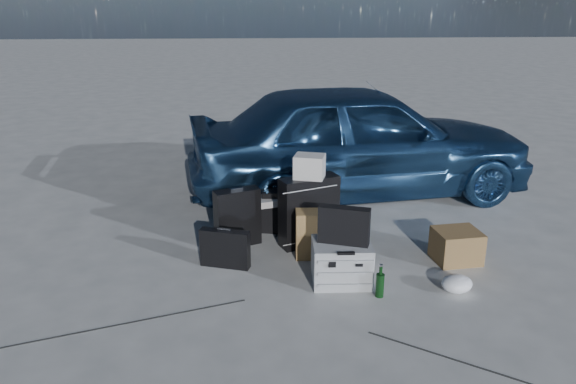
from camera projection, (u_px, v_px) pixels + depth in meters
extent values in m
plane|color=silver|center=(323.00, 284.00, 4.76)|extent=(60.00, 60.00, 0.00)
imported|color=#2B5485|center=(359.00, 139.00, 6.71)|extent=(4.25, 2.20, 1.38)
cube|color=#AEB0B3|center=(341.00, 262.00, 4.75)|extent=(0.50, 0.42, 0.36)
cube|color=black|center=(344.00, 225.00, 4.64)|extent=(0.44, 0.24, 0.32)
cube|color=black|center=(225.00, 249.00, 5.02)|extent=(0.46, 0.23, 0.35)
cube|color=black|center=(237.00, 218.00, 5.43)|extent=(0.46, 0.31, 0.57)
cube|color=black|center=(309.00, 211.00, 5.43)|extent=(0.61, 0.41, 0.69)
cube|color=silver|center=(309.00, 166.00, 5.27)|extent=(0.32, 0.29, 0.22)
cube|color=black|center=(276.00, 216.00, 5.83)|extent=(0.64, 0.38, 0.30)
cube|color=silver|center=(274.00, 199.00, 5.78)|extent=(0.45, 0.38, 0.07)
cube|color=black|center=(275.00, 193.00, 5.77)|extent=(0.28, 0.21, 0.06)
cube|color=olive|center=(314.00, 234.00, 5.20)|extent=(0.35, 0.22, 0.45)
cube|color=olive|center=(456.00, 246.00, 5.14)|extent=(0.43, 0.39, 0.30)
ellipsoid|color=white|center=(457.00, 284.00, 4.62)|extent=(0.31, 0.28, 0.14)
cylinder|color=black|center=(380.00, 281.00, 4.52)|extent=(0.08, 0.08, 0.27)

